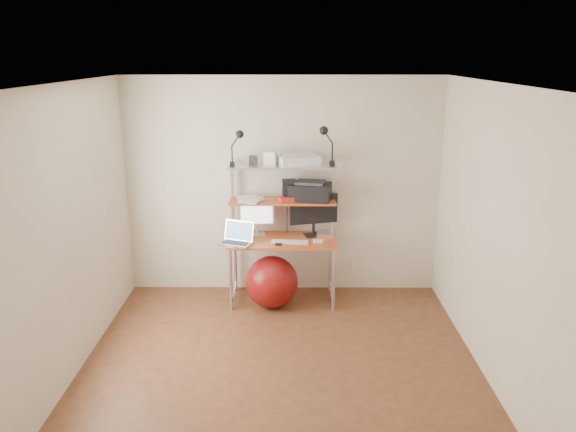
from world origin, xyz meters
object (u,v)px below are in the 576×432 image
monitor_black (314,211)px  exercise_ball (272,282)px  monitor_silver (257,215)px  laptop (237,238)px  printer (310,191)px

monitor_black → exercise_ball: bearing=-162.1°
monitor_silver → monitor_black: size_ratio=0.80×
monitor_silver → laptop: bearing=-133.7°
monitor_silver → laptop: monitor_silver is taller
printer → exercise_ball: 1.10m
monitor_silver → printer: (0.60, -0.00, 0.28)m
printer → exercise_ball: size_ratio=0.87×
printer → exercise_ball: bearing=-131.1°
printer → monitor_black: bearing=1.2°
printer → monitor_silver: bearing=-167.8°
exercise_ball → monitor_silver: bearing=118.8°
laptop → exercise_ball: size_ratio=0.71×
exercise_ball → monitor_black: bearing=33.2°
monitor_black → printer: (-0.04, 0.01, 0.23)m
monitor_black → exercise_ball: monitor_black is taller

